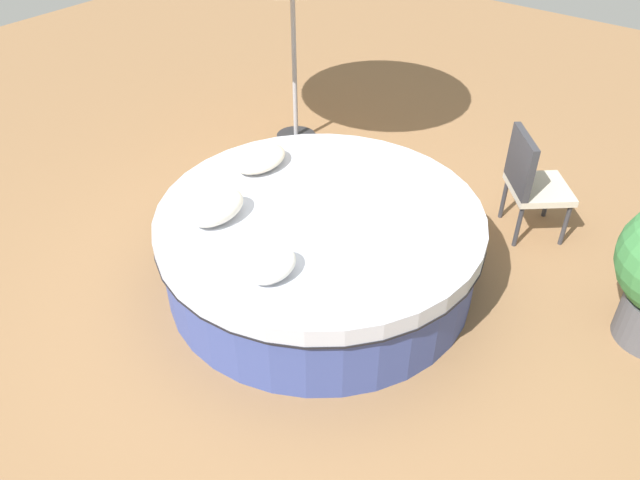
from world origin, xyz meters
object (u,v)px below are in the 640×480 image
(throw_pillow_1, at_px, (216,207))
(throw_pillow_2, at_px, (270,265))
(round_bed, at_px, (320,246))
(patio_chair, at_px, (531,179))
(throw_pillow_0, at_px, (260,159))

(throw_pillow_1, height_order, throw_pillow_2, throw_pillow_1)
(throw_pillow_2, bearing_deg, round_bed, -166.11)
(round_bed, bearing_deg, throw_pillow_2, 13.89)
(throw_pillow_2, distance_m, patio_chair, 2.60)
(throw_pillow_0, xyz_separation_m, throw_pillow_2, (1.01, 1.02, 0.01))
(round_bed, relative_size, patio_chair, 2.62)
(round_bed, height_order, throw_pillow_0, throw_pillow_0)
(round_bed, relative_size, throw_pillow_1, 5.19)
(throw_pillow_0, height_order, throw_pillow_1, throw_pillow_1)
(throw_pillow_1, bearing_deg, round_bed, 134.46)
(throw_pillow_0, relative_size, patio_chair, 0.53)
(round_bed, relative_size, throw_pillow_0, 4.96)
(throw_pillow_0, xyz_separation_m, patio_chair, (-1.45, 1.85, -0.20))
(round_bed, xyz_separation_m, throw_pillow_2, (0.79, 0.20, 0.42))
(throw_pillow_1, xyz_separation_m, throw_pillow_2, (0.24, 0.76, -0.02))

